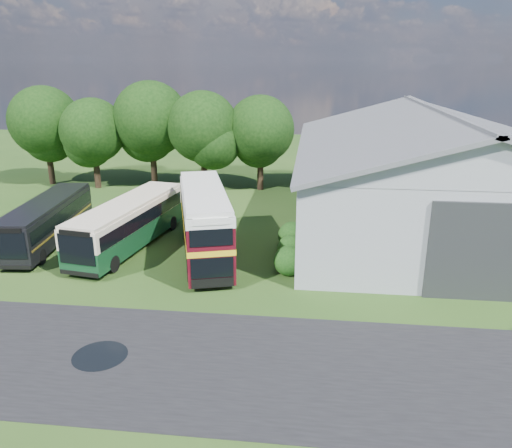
# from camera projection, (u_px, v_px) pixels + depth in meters

# --- Properties ---
(ground) EXTENTS (120.00, 120.00, 0.00)m
(ground) POSITION_uv_depth(u_px,v_px,m) (159.00, 321.00, 22.69)
(ground) COLOR #1C3C13
(ground) RESTS_ON ground
(asphalt_road) EXTENTS (60.00, 8.00, 0.02)m
(asphalt_road) POSITION_uv_depth(u_px,v_px,m) (210.00, 364.00, 19.54)
(asphalt_road) COLOR black
(asphalt_road) RESTS_ON ground
(puddle) EXTENTS (2.20, 2.20, 0.01)m
(puddle) POSITION_uv_depth(u_px,v_px,m) (100.00, 356.00, 20.03)
(puddle) COLOR black
(puddle) RESTS_ON ground
(storage_shed) EXTENTS (18.80, 24.80, 8.15)m
(storage_shed) POSITION_uv_depth(u_px,v_px,m) (432.00, 167.00, 34.81)
(storage_shed) COLOR gray
(storage_shed) RESTS_ON ground
(tree_left_a) EXTENTS (6.46, 6.46, 9.12)m
(tree_left_a) POSITION_uv_depth(u_px,v_px,m) (45.00, 122.00, 45.92)
(tree_left_a) COLOR black
(tree_left_a) RESTS_ON ground
(tree_left_b) EXTENTS (5.78, 5.78, 8.16)m
(tree_left_b) POSITION_uv_depth(u_px,v_px,m) (93.00, 131.00, 44.63)
(tree_left_b) COLOR black
(tree_left_b) RESTS_ON ground
(tree_mid) EXTENTS (6.80, 6.80, 9.60)m
(tree_mid) POSITION_uv_depth(u_px,v_px,m) (151.00, 119.00, 45.01)
(tree_mid) COLOR black
(tree_mid) RESTS_ON ground
(tree_right_a) EXTENTS (6.26, 6.26, 8.83)m
(tree_right_a) POSITION_uv_depth(u_px,v_px,m) (203.00, 127.00, 43.67)
(tree_right_a) COLOR black
(tree_right_a) RESTS_ON ground
(tree_right_b) EXTENTS (5.98, 5.98, 8.45)m
(tree_right_b) POSITION_uv_depth(u_px,v_px,m) (260.00, 130.00, 43.96)
(tree_right_b) COLOR black
(tree_right_b) RESTS_ON ground
(shrub_front) EXTENTS (1.70, 1.70, 1.70)m
(shrub_front) POSITION_uv_depth(u_px,v_px,m) (289.00, 274.00, 27.74)
(shrub_front) COLOR #194714
(shrub_front) RESTS_ON ground
(shrub_mid) EXTENTS (1.60, 1.60, 1.60)m
(shrub_mid) POSITION_uv_depth(u_px,v_px,m) (290.00, 260.00, 29.62)
(shrub_mid) COLOR #194714
(shrub_mid) RESTS_ON ground
(shrub_back) EXTENTS (1.80, 1.80, 1.80)m
(shrub_back) POSITION_uv_depth(u_px,v_px,m) (292.00, 248.00, 31.51)
(shrub_back) COLOR #194714
(shrub_back) RESTS_ON ground
(bus_green_single) EXTENTS (4.23, 11.06, 2.98)m
(bus_green_single) POSITION_uv_depth(u_px,v_px,m) (129.00, 223.00, 31.20)
(bus_green_single) COLOR black
(bus_green_single) RESTS_ON ground
(bus_maroon_double) EXTENTS (5.16, 10.15, 4.23)m
(bus_maroon_double) POSITION_uv_depth(u_px,v_px,m) (205.00, 224.00, 29.40)
(bus_maroon_double) COLOR black
(bus_maroon_double) RESTS_ON ground
(bus_dark_single) EXTENTS (3.26, 10.27, 2.79)m
(bus_dark_single) POSITION_uv_depth(u_px,v_px,m) (47.00, 221.00, 31.97)
(bus_dark_single) COLOR black
(bus_dark_single) RESTS_ON ground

